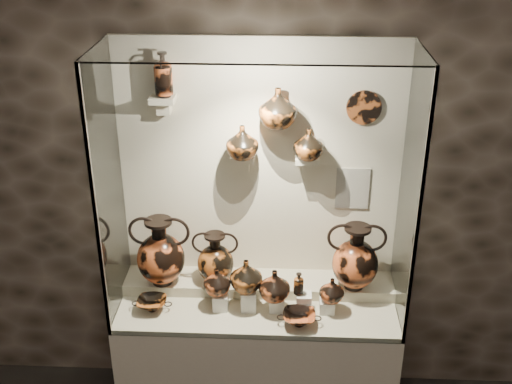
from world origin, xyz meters
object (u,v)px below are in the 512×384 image
jug_e (332,290)px  ovoid_vase_a (242,142)px  ovoid_vase_c (308,144)px  lekythos_small (299,282)px  amphora_left (160,251)px  ovoid_vase_b (278,108)px  kylix_right (299,318)px  jug_b (246,275)px  amphora_mid (215,258)px  amphora_right (356,257)px  jug_a (217,281)px  kylix_left (152,303)px  jug_c (274,285)px  lekythos_tall (163,72)px

jug_e → ovoid_vase_a: size_ratio=0.78×
ovoid_vase_c → lekythos_small: bearing=-113.9°
amphora_left → lekythos_small: bearing=4.6°
amphora_left → ovoid_vase_b: 1.15m
ovoid_vase_c → kylix_right: bearing=-110.2°
amphora_left → kylix_right: amphora_left is taller
jug_b → ovoid_vase_b: ovoid_vase_b is taller
amphora_mid → amphora_right: 0.86m
kylix_right → ovoid_vase_c: ovoid_vase_c is taller
jug_a → kylix_left: size_ratio=0.75×
jug_c → ovoid_vase_a: 0.86m
jug_b → lekythos_tall: bearing=127.1°
amphora_mid → jug_c: 0.42m
amphora_right → ovoid_vase_b: size_ratio=1.89×
jug_b → ovoid_vase_b: 1.01m
jug_a → kylix_left: 0.42m
kylix_right → jug_c: bearing=140.3°
jug_e → ovoid_vase_a: ovoid_vase_a is taller
kylix_left → jug_c: bearing=0.8°
jug_b → jug_c: bearing=-32.9°
amphora_right → jug_e: bearing=-107.7°
jug_e → ovoid_vase_a: bearing=153.5°
jug_c → ovoid_vase_b: size_ratio=0.87×
amphora_mid → lekythos_tall: lekythos_tall is taller
amphora_left → ovoid_vase_a: size_ratio=2.25×
kylix_right → lekythos_tall: lekythos_tall is taller
ovoid_vase_a → jug_b: bearing=-72.6°
jug_b → jug_c: jug_b is taller
jug_e → lekythos_tall: bearing=161.9°
amphora_right → ovoid_vase_b: bearing=-164.9°
kylix_left → ovoid_vase_b: (0.74, 0.27, 1.15)m
kylix_right → lekythos_tall: size_ratio=0.88×
jug_a → jug_b: 0.18m
jug_a → kylix_right: (0.49, -0.15, -0.14)m
jug_e → jug_a: bearing=176.7°
jug_e → lekythos_small: 0.20m
jug_e → ovoid_vase_c: bearing=120.2°
jug_a → ovoid_vase_b: 1.09m
ovoid_vase_b → ovoid_vase_c: bearing=6.9°
ovoid_vase_b → ovoid_vase_c: (0.18, 0.02, -0.22)m
amphora_left → jug_e: 1.06m
kylix_right → ovoid_vase_c: 1.01m
jug_c → jug_e: jug_c is taller
kylix_left → ovoid_vase_c: 1.34m
jug_a → kylix_right: bearing=-30.3°
jug_b → ovoid_vase_b: size_ratio=0.91×
amphora_right → lekythos_small: (-0.34, -0.17, -0.08)m
lekythos_tall → kylix_right: bearing=-52.1°
amphora_left → ovoid_vase_a: bearing=24.9°
amphora_left → jug_b: amphora_left is taller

